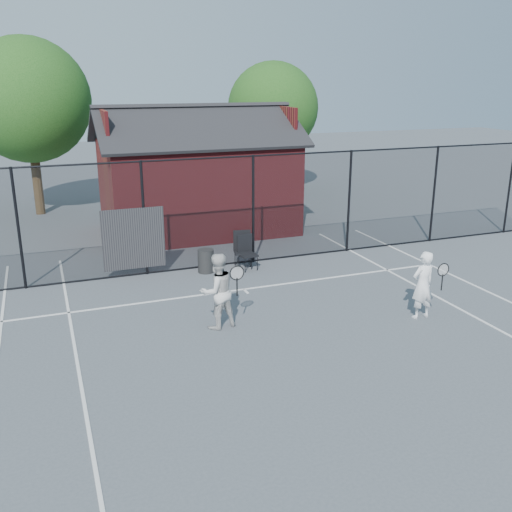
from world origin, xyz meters
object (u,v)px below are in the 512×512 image
object	(u,v)px
clubhouse	(197,183)
player_front	(423,285)
player_back	(217,291)
chair_right	(248,253)
waste_bin	(206,261)
chair_left	(243,250)

from	to	relation	value
clubhouse	player_front	distance (m)	9.35
player_back	chair_right	world-z (taller)	player_back
clubhouse	waste_bin	world-z (taller)	clubhouse
chair_right	chair_left	bearing A→B (deg)	99.02
player_front	chair_right	distance (m)	4.98
player_back	chair_right	distance (m)	3.79
player_front	player_back	xyz separation A→B (m)	(-4.24, 1.08, 0.05)
player_back	chair_left	xyz separation A→B (m)	(1.80, 3.48, -0.31)
player_back	waste_bin	world-z (taller)	player_back
chair_right	waste_bin	distance (m)	1.15
clubhouse	waste_bin	size ratio (longest dim) A/B	10.41
player_front	waste_bin	distance (m)	5.77
player_front	chair_right	bearing A→B (deg)	118.57
chair_left	waste_bin	world-z (taller)	chair_left
clubhouse	player_front	xyz separation A→B (m)	(2.50, -8.97, -0.86)
player_front	chair_left	xyz separation A→B (m)	(-2.44, 4.57, -0.26)
player_back	waste_bin	distance (m)	3.59
clubhouse	chair_right	size ratio (longest dim) A/B	7.07
player_front	chair_left	distance (m)	5.18
clubhouse	chair_right	world-z (taller)	clubhouse
player_front	chair_right	size ratio (longest dim) A/B	1.62
waste_bin	clubhouse	bearing A→B (deg)	77.22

